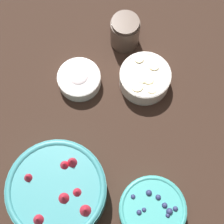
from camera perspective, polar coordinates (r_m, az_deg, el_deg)
The scene contains 6 objects.
ground_plane at distance 1.00m, azimuth -1.98°, elevation -2.50°, with size 4.00×4.00×0.00m, color black.
bowl_strawberries at distance 0.93m, azimuth -8.34°, elevation -11.73°, with size 0.24×0.24×0.10m.
bowl_blueberries at distance 0.93m, azimuth 6.15°, elevation -14.63°, with size 0.16×0.16×0.06m.
bowl_bananas at distance 1.02m, azimuth 5.04°, elevation 5.22°, with size 0.14×0.14×0.06m.
bowl_cream at distance 1.03m, azimuth -5.03°, elevation 5.06°, with size 0.12×0.12×0.05m.
jar_chocolate at distance 1.07m, azimuth 1.98°, elevation 11.99°, with size 0.08×0.08×0.10m.
Camera 1 is at (-0.27, 0.16, 0.95)m, focal length 60.00 mm.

